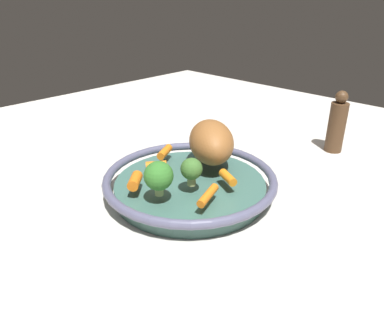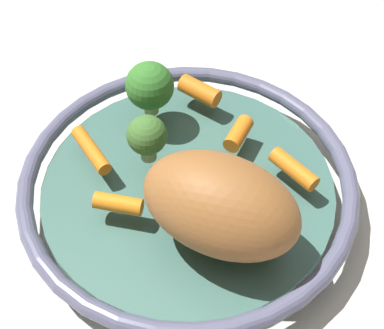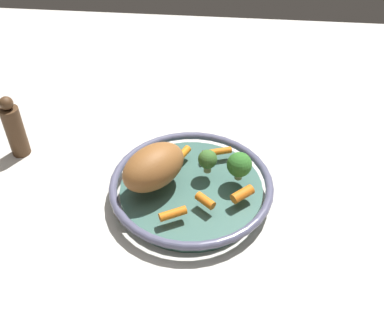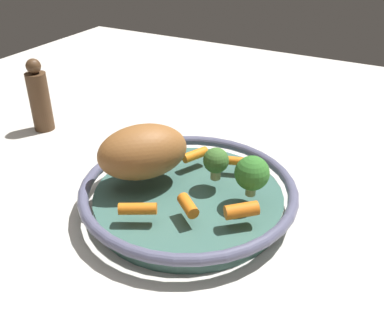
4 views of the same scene
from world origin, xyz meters
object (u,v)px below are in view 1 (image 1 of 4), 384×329
baby_carrot_near_rim (228,177)px  roast_chicken_piece (211,142)px  baby_carrot_left (156,165)px  baby_carrot_right (135,181)px  broccoli_floret_mid (159,176)px  pepper_mill (337,124)px  broccoli_floret_small (191,170)px  baby_carrot_back (165,152)px  baby_carrot_center (208,195)px  serving_bowl (190,183)px

baby_carrot_near_rim → roast_chicken_piece: bearing=-29.5°
baby_carrot_left → baby_carrot_right: bearing=108.4°
roast_chicken_piece → broccoli_floret_mid: (-0.03, 0.18, -0.01)m
baby_carrot_near_rim → broccoli_floret_mid: 0.14m
roast_chicken_piece → pepper_mill: 0.37m
pepper_mill → broccoli_floret_small: bearing=80.8°
baby_carrot_near_rim → baby_carrot_back: size_ratio=0.86×
baby_carrot_center → roast_chicken_piece: bearing=-50.4°
baby_carrot_near_rim → baby_carrot_back: (0.18, 0.00, 0.00)m
baby_carrot_center → broccoli_floret_mid: bearing=34.0°
baby_carrot_back → pepper_mill: pepper_mill is taller
baby_carrot_center → baby_carrot_right: size_ratio=1.37×
baby_carrot_near_rim → broccoli_floret_small: broccoli_floret_small is taller
roast_chicken_piece → broccoli_floret_small: roast_chicken_piece is taller
roast_chicken_piece → broccoli_floret_mid: 0.18m
baby_carrot_center → baby_carrot_right: 0.15m
roast_chicken_piece → baby_carrot_left: bearing=65.0°
baby_carrot_center → baby_carrot_right: (0.13, 0.06, 0.00)m
serving_bowl → baby_carrot_near_rim: size_ratio=7.43×
baby_carrot_near_rim → broccoli_floret_mid: broccoli_floret_mid is taller
baby_carrot_right → pepper_mill: (-0.15, -0.54, 0.01)m
baby_carrot_near_rim → broccoli_floret_mid: bearing=65.9°
roast_chicken_piece → broccoli_floret_small: (-0.05, 0.11, -0.01)m
roast_chicken_piece → pepper_mill: bearing=-109.0°
serving_bowl → baby_carrot_near_rim: baby_carrot_near_rim is taller
baby_carrot_near_rim → pepper_mill: 0.40m
baby_carrot_near_rim → baby_carrot_back: 0.18m
broccoli_floret_small → baby_carrot_left: bearing=1.7°
broccoli_floret_mid → baby_carrot_near_rim: bearing=-114.1°
broccoli_floret_small → baby_carrot_center: bearing=162.9°
baby_carrot_near_rim → baby_carrot_left: bearing=24.0°
serving_bowl → roast_chicken_piece: bearing=-81.3°
serving_bowl → baby_carrot_left: (0.06, 0.03, 0.03)m
roast_chicken_piece → baby_carrot_center: roast_chicken_piece is taller
roast_chicken_piece → baby_carrot_near_rim: 0.11m
baby_carrot_center → baby_carrot_back: 0.21m
baby_carrot_near_rim → broccoli_floret_small: size_ratio=0.86×
baby_carrot_center → baby_carrot_near_rim: baby_carrot_near_rim is taller
baby_carrot_left → broccoli_floret_mid: broccoli_floret_mid is taller
baby_carrot_back → baby_carrot_near_rim: bearing=-179.5°
roast_chicken_piece → pepper_mill: (-0.12, -0.35, -0.02)m
serving_bowl → baby_carrot_left: 0.08m
roast_chicken_piece → baby_carrot_center: 0.17m
baby_carrot_left → pepper_mill: bearing=-110.5°
baby_carrot_right → serving_bowl: bearing=-109.9°
serving_bowl → broccoli_floret_small: 0.07m
baby_carrot_center → baby_carrot_near_rim: size_ratio=1.39×
baby_carrot_near_rim → broccoli_floret_small: 0.08m
baby_carrot_right → baby_carrot_back: 0.15m
baby_carrot_right → pepper_mill: bearing=-105.5°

